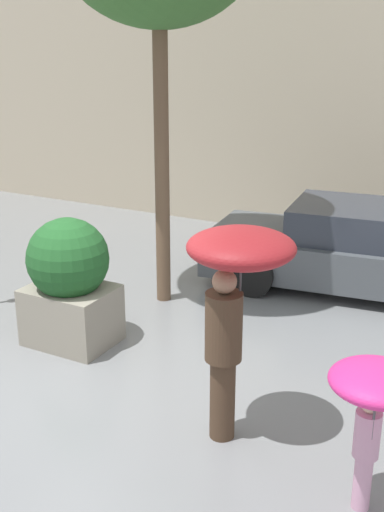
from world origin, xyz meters
name	(u,v)px	position (x,y,z in m)	size (l,w,h in m)	color
ground_plane	(76,386)	(0.00, 0.00, 0.00)	(40.00, 40.00, 0.00)	slate
building_facade	(297,66)	(0.00, 6.50, 3.00)	(18.00, 0.30, 6.00)	#B7A88E
planter_box	(69,281)	(-0.67, 0.82, 0.79)	(1.01, 0.96, 1.54)	gray
person_adult	(235,280)	(1.80, 0.01, 1.52)	(0.93, 0.93, 1.96)	#473323
person_child	(375,395)	(3.14, -0.48, 1.04)	(0.70, 0.70, 1.27)	#D199B7
parked_car_near	(361,250)	(1.89, 4.22, 0.57)	(4.56, 2.34, 1.23)	#4C5156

